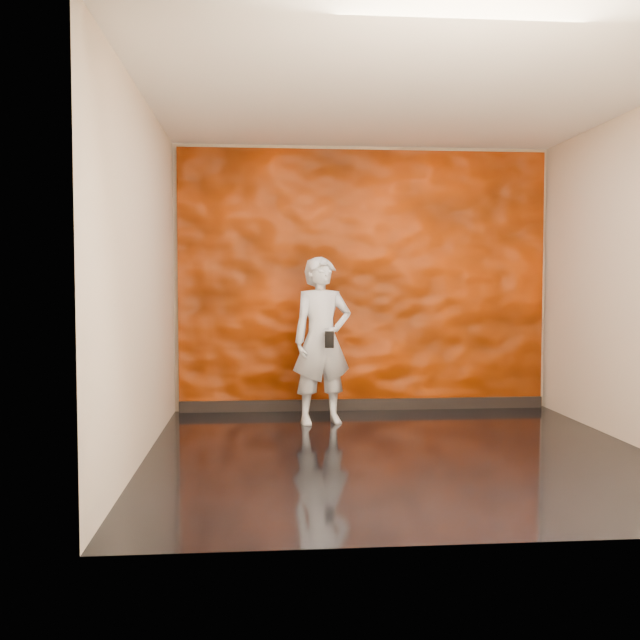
{
  "coord_description": "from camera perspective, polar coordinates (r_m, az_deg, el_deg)",
  "views": [
    {
      "loc": [
        -1.11,
        -5.55,
        1.36
      ],
      "look_at": [
        -0.56,
        0.87,
        1.02
      ],
      "focal_mm": 40.0,
      "sensor_mm": 36.0,
      "label": 1
    }
  ],
  "objects": [
    {
      "name": "room",
      "position": [
        5.66,
        6.42,
        3.4
      ],
      "size": [
        4.02,
        4.02,
        2.81
      ],
      "color": "black",
      "rests_on": "ground"
    },
    {
      "name": "feature_wall",
      "position": [
        7.59,
        3.52,
        3.16
      ],
      "size": [
        3.9,
        0.06,
        2.75
      ],
      "primitive_type": "cube",
      "color": "#C23500",
      "rests_on": "ground"
    },
    {
      "name": "baseboard",
      "position": [
        7.66,
        3.53,
        -6.76
      ],
      "size": [
        3.9,
        0.04,
        0.12
      ],
      "primitive_type": "cube",
      "color": "black",
      "rests_on": "ground"
    },
    {
      "name": "man",
      "position": [
        6.85,
        0.16,
        -1.64
      ],
      "size": [
        0.66,
        0.51,
        1.61
      ],
      "primitive_type": "imported",
      "rotation": [
        0.0,
        0.0,
        0.24
      ],
      "color": "#9599A2",
      "rests_on": "ground"
    },
    {
      "name": "phone",
      "position": [
        6.6,
        0.76,
        -1.58
      ],
      "size": [
        0.09,
        0.04,
        0.16
      ],
      "primitive_type": "cube",
      "rotation": [
        0.0,
        0.0,
        -0.22
      ],
      "color": "black",
      "rests_on": "man"
    }
  ]
}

